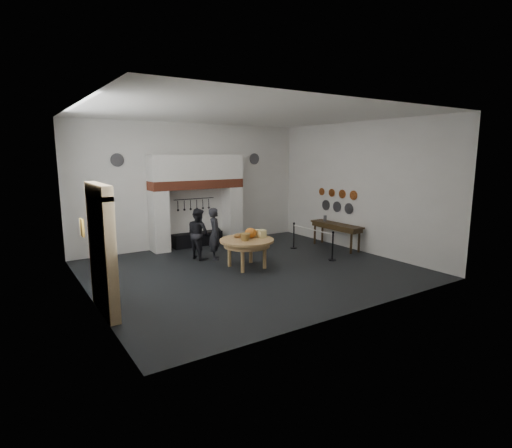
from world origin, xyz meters
TOP-DOWN VIEW (x-y plane):
  - floor at (0.00, 0.00)m, footprint 9.00×8.00m
  - ceiling at (0.00, 0.00)m, footprint 9.00×8.00m
  - wall_back at (0.00, 4.00)m, footprint 9.00×0.02m
  - wall_front at (0.00, -4.00)m, footprint 9.00×0.02m
  - wall_left at (-4.50, 0.00)m, footprint 0.02×8.00m
  - wall_right at (4.50, 0.00)m, footprint 0.02×8.00m
  - chimney_pier_left at (-1.48, 3.65)m, footprint 0.55×0.70m
  - chimney_pier_right at (1.48, 3.65)m, footprint 0.55×0.70m
  - hearth_brick_band at (0.00, 3.65)m, footprint 3.50×0.72m
  - chimney_hood at (0.00, 3.65)m, footprint 3.50×0.70m
  - iron_range at (0.00, 3.72)m, footprint 1.90×0.45m
  - utensil_rail at (0.00, 3.92)m, footprint 1.60×0.02m
  - door_recess at (-4.47, -1.00)m, footprint 0.04×1.10m
  - door_jamb_near at (-4.38, -1.70)m, footprint 0.22×0.30m
  - door_jamb_far at (-4.38, -0.30)m, footprint 0.22×0.30m
  - door_lintel at (-4.38, -1.00)m, footprint 0.22×1.70m
  - wall_plaque at (-4.45, 0.80)m, footprint 0.05×0.34m
  - work_table at (0.02, 0.24)m, footprint 2.06×2.06m
  - pumpkin at (0.22, 0.34)m, footprint 0.36×0.36m
  - cheese_block_big at (0.52, 0.19)m, footprint 0.22×0.22m
  - cheese_block_small at (0.50, 0.49)m, footprint 0.18×0.18m
  - wicker_basket at (-0.13, 0.09)m, footprint 0.40×0.40m
  - bread_loaf at (-0.08, 0.59)m, footprint 0.31×0.18m
  - visitor_near at (-0.35, 1.59)m, footprint 0.63×0.73m
  - visitor_far at (-0.75, 1.99)m, footprint 0.78×0.92m
  - side_table at (4.10, 0.63)m, footprint 0.55×2.20m
  - pewter_jug at (4.10, 1.23)m, footprint 0.12×0.12m
  - copper_pan_a at (4.46, 0.20)m, footprint 0.03×0.34m
  - copper_pan_b at (4.46, 0.75)m, footprint 0.03×0.32m
  - copper_pan_c at (4.46, 1.30)m, footprint 0.03×0.30m
  - copper_pan_d at (4.46, 1.85)m, footprint 0.03×0.28m
  - pewter_plate_left at (4.46, 0.40)m, footprint 0.03×0.40m
  - pewter_plate_mid at (4.46, 1.00)m, footprint 0.03×0.40m
  - pewter_plate_right at (4.46, 1.60)m, footprint 0.03×0.40m
  - pewter_plate_back_left at (-2.70, 3.96)m, footprint 0.44×0.03m
  - pewter_plate_back_right at (2.70, 3.96)m, footprint 0.44×0.03m
  - barrier_post_near at (2.76, -0.59)m, footprint 0.05×0.05m
  - barrier_post_far at (2.76, 1.41)m, footprint 0.05×0.05m
  - barrier_rope at (2.76, 0.41)m, footprint 0.04×2.00m

SIDE VIEW (x-z plane):
  - floor at x=0.00m, z-range -0.01..0.01m
  - iron_range at x=0.00m, z-range 0.00..0.50m
  - barrier_post_near at x=2.76m, z-range 0.00..0.90m
  - barrier_post_far at x=2.76m, z-range 0.00..0.90m
  - visitor_far at x=-0.75m, z-range 0.00..1.67m
  - work_table at x=0.02m, z-range 0.80..0.88m
  - visitor_near at x=-0.35m, z-range 0.00..1.70m
  - barrier_rope at x=2.76m, z-range 0.83..0.87m
  - side_table at x=4.10m, z-range 0.84..0.90m
  - bread_loaf at x=-0.08m, z-range 0.87..1.01m
  - cheese_block_small at x=0.50m, z-range 0.88..1.07m
  - wicker_basket at x=-0.13m, z-range 0.88..1.09m
  - cheese_block_big at x=0.52m, z-range 0.88..1.11m
  - pewter_jug at x=4.10m, z-range 0.90..1.12m
  - pumpkin at x=0.22m, z-range 0.88..1.18m
  - chimney_pier_left at x=-1.48m, z-range 0.00..2.15m
  - chimney_pier_right at x=1.48m, z-range 0.00..2.15m
  - door_recess at x=-4.47m, z-range 0.00..2.50m
  - door_jamb_near at x=-4.38m, z-range 0.00..2.60m
  - door_jamb_far at x=-4.38m, z-range 0.00..2.60m
  - pewter_plate_left at x=4.46m, z-range 1.25..1.65m
  - pewter_plate_mid at x=4.46m, z-range 1.25..1.65m
  - pewter_plate_right at x=4.46m, z-range 1.25..1.65m
  - wall_plaque at x=-4.45m, z-range 1.38..1.82m
  - utensil_rail at x=0.00m, z-range 1.74..1.76m
  - copper_pan_b at x=4.46m, z-range 1.79..2.11m
  - copper_pan_d at x=4.46m, z-range 1.81..2.09m
  - copper_pan_a at x=4.46m, z-range 1.78..2.12m
  - copper_pan_c at x=4.46m, z-range 1.80..2.10m
  - wall_back at x=0.00m, z-range 0.00..4.50m
  - wall_front at x=0.00m, z-range 0.00..4.50m
  - wall_left at x=-4.50m, z-range 0.00..4.50m
  - wall_right at x=4.50m, z-range 0.00..4.50m
  - hearth_brick_band at x=0.00m, z-range 2.15..2.47m
  - door_lintel at x=-4.38m, z-range 2.50..2.80m
  - chimney_hood at x=0.00m, z-range 2.47..3.37m
  - pewter_plate_back_left at x=-2.70m, z-range 2.98..3.42m
  - pewter_plate_back_right at x=2.70m, z-range 2.98..3.42m
  - ceiling at x=0.00m, z-range 4.49..4.51m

